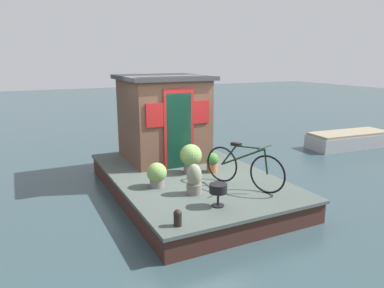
{
  "coord_description": "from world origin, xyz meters",
  "views": [
    {
      "loc": [
        -6.75,
        3.23,
        2.89
      ],
      "look_at": [
        -0.2,
        0.0,
        1.15
      ],
      "focal_mm": 33.69,
      "sensor_mm": 36.0,
      "label": 1
    }
  ],
  "objects_px": {
    "dinghy_boat": "(349,140)",
    "bicycle": "(244,167)",
    "potted_plant_mint": "(157,174)",
    "potted_plant_ivy": "(212,162)",
    "potted_plant_lavender": "(191,157)",
    "charcoal_grill": "(218,190)",
    "mooring_bollard": "(178,217)",
    "houseboat_cabin": "(163,117)",
    "potted_plant_thyme": "(194,180)"
  },
  "relations": [
    {
      "from": "potted_plant_mint",
      "to": "mooring_bollard",
      "type": "relative_size",
      "value": 1.86
    },
    {
      "from": "houseboat_cabin",
      "to": "potted_plant_ivy",
      "type": "xyz_separation_m",
      "value": [
        -1.53,
        -0.53,
        -0.81
      ]
    },
    {
      "from": "dinghy_boat",
      "to": "bicycle",
      "type": "bearing_deg",
      "value": 113.79
    },
    {
      "from": "mooring_bollard",
      "to": "dinghy_boat",
      "type": "relative_size",
      "value": 0.09
    },
    {
      "from": "bicycle",
      "to": "potted_plant_ivy",
      "type": "xyz_separation_m",
      "value": [
        1.11,
        0.06,
        -0.18
      ]
    },
    {
      "from": "dinghy_boat",
      "to": "potted_plant_ivy",
      "type": "bearing_deg",
      "value": 104.25
    },
    {
      "from": "bicycle",
      "to": "potted_plant_ivy",
      "type": "relative_size",
      "value": 3.73
    },
    {
      "from": "potted_plant_mint",
      "to": "potted_plant_thyme",
      "type": "bearing_deg",
      "value": -143.41
    },
    {
      "from": "houseboat_cabin",
      "to": "potted_plant_mint",
      "type": "xyz_separation_m",
      "value": [
        -1.88,
        0.9,
        -0.78
      ]
    },
    {
      "from": "houseboat_cabin",
      "to": "mooring_bollard",
      "type": "distance_m",
      "value": 3.91
    },
    {
      "from": "houseboat_cabin",
      "to": "charcoal_grill",
      "type": "xyz_separation_m",
      "value": [
        -3.23,
        0.32,
        -0.74
      ]
    },
    {
      "from": "potted_plant_thyme",
      "to": "mooring_bollard",
      "type": "bearing_deg",
      "value": 142.85
    },
    {
      "from": "mooring_bollard",
      "to": "bicycle",
      "type": "bearing_deg",
      "value": -62.1
    },
    {
      "from": "potted_plant_mint",
      "to": "dinghy_boat",
      "type": "xyz_separation_m",
      "value": [
        1.9,
        -7.53,
        -0.44
      ]
    },
    {
      "from": "houseboat_cabin",
      "to": "mooring_bollard",
      "type": "bearing_deg",
      "value": 161.15
    },
    {
      "from": "potted_plant_ivy",
      "to": "potted_plant_lavender",
      "type": "distance_m",
      "value": 0.49
    },
    {
      "from": "houseboat_cabin",
      "to": "potted_plant_lavender",
      "type": "height_order",
      "value": "houseboat_cabin"
    },
    {
      "from": "potted_plant_thyme",
      "to": "potted_plant_ivy",
      "type": "height_order",
      "value": "potted_plant_thyme"
    },
    {
      "from": "charcoal_grill",
      "to": "potted_plant_ivy",
      "type": "bearing_deg",
      "value": -26.38
    },
    {
      "from": "potted_plant_thyme",
      "to": "mooring_bollard",
      "type": "xyz_separation_m",
      "value": [
        -1.07,
        0.81,
        -0.13
      ]
    },
    {
      "from": "potted_plant_thyme",
      "to": "potted_plant_ivy",
      "type": "xyz_separation_m",
      "value": [
        1.01,
        -0.95,
        -0.04
      ]
    },
    {
      "from": "potted_plant_thyme",
      "to": "charcoal_grill",
      "type": "xyz_separation_m",
      "value": [
        -0.7,
        -0.1,
        0.03
      ]
    },
    {
      "from": "houseboat_cabin",
      "to": "dinghy_boat",
      "type": "relative_size",
      "value": 0.71
    },
    {
      "from": "potted_plant_mint",
      "to": "potted_plant_thyme",
      "type": "relative_size",
      "value": 0.85
    },
    {
      "from": "houseboat_cabin",
      "to": "bicycle",
      "type": "height_order",
      "value": "houseboat_cabin"
    },
    {
      "from": "potted_plant_lavender",
      "to": "mooring_bollard",
      "type": "relative_size",
      "value": 2.45
    },
    {
      "from": "potted_plant_mint",
      "to": "charcoal_grill",
      "type": "relative_size",
      "value": 1.23
    },
    {
      "from": "houseboat_cabin",
      "to": "potted_plant_ivy",
      "type": "distance_m",
      "value": 1.81
    },
    {
      "from": "potted_plant_thyme",
      "to": "houseboat_cabin",
      "type": "bearing_deg",
      "value": -9.4
    },
    {
      "from": "charcoal_grill",
      "to": "potted_plant_mint",
      "type": "bearing_deg",
      "value": 23.49
    },
    {
      "from": "potted_plant_mint",
      "to": "potted_plant_lavender",
      "type": "bearing_deg",
      "value": -62.61
    },
    {
      "from": "charcoal_grill",
      "to": "mooring_bollard",
      "type": "relative_size",
      "value": 1.52
    },
    {
      "from": "potted_plant_thyme",
      "to": "potted_plant_lavender",
      "type": "relative_size",
      "value": 0.9
    },
    {
      "from": "bicycle",
      "to": "dinghy_boat",
      "type": "xyz_separation_m",
      "value": [
        2.66,
        -6.03,
        -0.59
      ]
    },
    {
      "from": "bicycle",
      "to": "dinghy_boat",
      "type": "distance_m",
      "value": 6.62
    },
    {
      "from": "potted_plant_mint",
      "to": "dinghy_boat",
      "type": "height_order",
      "value": "potted_plant_mint"
    },
    {
      "from": "houseboat_cabin",
      "to": "mooring_bollard",
      "type": "xyz_separation_m",
      "value": [
        -3.6,
        1.23,
        -0.9
      ]
    },
    {
      "from": "potted_plant_thyme",
      "to": "charcoal_grill",
      "type": "height_order",
      "value": "potted_plant_thyme"
    },
    {
      "from": "charcoal_grill",
      "to": "dinghy_boat",
      "type": "height_order",
      "value": "charcoal_grill"
    },
    {
      "from": "houseboat_cabin",
      "to": "charcoal_grill",
      "type": "relative_size",
      "value": 5.21
    },
    {
      "from": "potted_plant_mint",
      "to": "charcoal_grill",
      "type": "height_order",
      "value": "potted_plant_mint"
    },
    {
      "from": "bicycle",
      "to": "potted_plant_ivy",
      "type": "bearing_deg",
      "value": 3.35
    },
    {
      "from": "houseboat_cabin",
      "to": "potted_plant_thyme",
      "type": "relative_size",
      "value": 3.61
    },
    {
      "from": "bicycle",
      "to": "charcoal_grill",
      "type": "bearing_deg",
      "value": 123.07
    },
    {
      "from": "houseboat_cabin",
      "to": "potted_plant_mint",
      "type": "distance_m",
      "value": 2.23
    },
    {
      "from": "charcoal_grill",
      "to": "dinghy_boat",
      "type": "distance_m",
      "value": 7.68
    },
    {
      "from": "houseboat_cabin",
      "to": "potted_plant_lavender",
      "type": "distance_m",
      "value": 1.53
    },
    {
      "from": "dinghy_boat",
      "to": "potted_plant_mint",
      "type": "bearing_deg",
      "value": 104.18
    },
    {
      "from": "potted_plant_ivy",
      "to": "charcoal_grill",
      "type": "relative_size",
      "value": 1.09
    },
    {
      "from": "potted_plant_thyme",
      "to": "dinghy_boat",
      "type": "bearing_deg",
      "value": -70.07
    }
  ]
}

